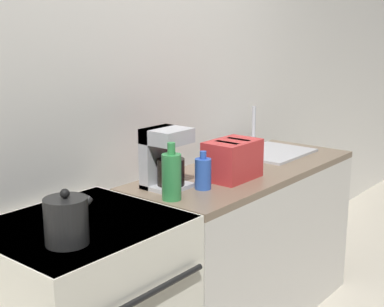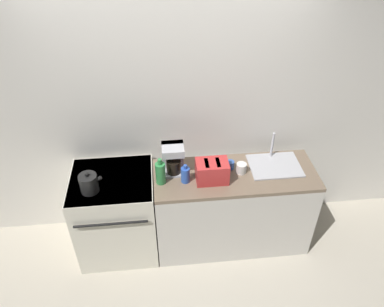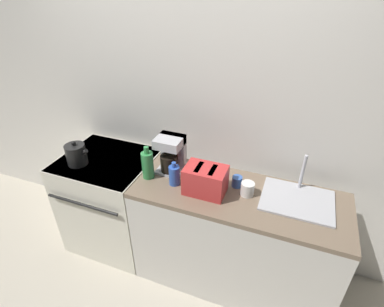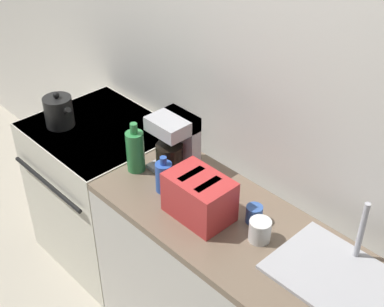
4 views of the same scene
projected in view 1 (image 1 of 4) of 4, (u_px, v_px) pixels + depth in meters
name	position (u px, v px, depth m)	size (l,w,h in m)	color
wall_back	(120.00, 100.00, 2.72)	(8.00, 0.05, 2.60)	silver
counter_block	(245.00, 244.00, 3.06)	(1.51, 0.58, 0.91)	silver
kettle	(67.00, 221.00, 1.89)	(0.20, 0.16, 0.20)	black
toaster	(232.00, 160.00, 2.72)	(0.29, 0.19, 0.20)	red
coffee_maker	(164.00, 157.00, 2.56)	(0.20, 0.19, 0.29)	#B7B7BC
sink_tray	(272.00, 151.00, 3.29)	(0.48, 0.37, 0.28)	#B7B7BC
bottle_blue	(203.00, 173.00, 2.55)	(0.08, 0.08, 0.19)	#2D56B7
bottle_green	(172.00, 176.00, 2.38)	(0.09, 0.09, 0.26)	#338C47
cup_white	(251.00, 157.00, 2.99)	(0.09, 0.09, 0.10)	white
cup_blue	(231.00, 160.00, 2.97)	(0.07, 0.07, 0.08)	#3860B2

